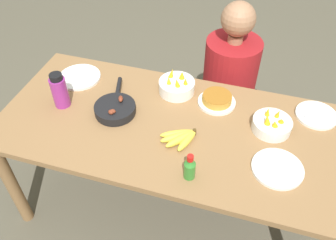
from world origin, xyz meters
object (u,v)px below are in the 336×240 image
Objects in this scene: skillet at (115,109)px; empty_plate_near_front at (277,169)px; fruit_bowl_citrus at (272,124)px; empty_plate_far_left at (80,77)px; frittata_plate_center at (217,100)px; banana_bunch at (181,137)px; water_bottle at (60,91)px; fruit_bowl_mango at (177,86)px; empty_plate_far_right at (316,115)px; person_figure at (227,95)px; hot_sauce_bottle at (190,168)px.

empty_plate_near_front is at bearing -115.60° from skillet.
empty_plate_far_left is at bearing 174.83° from fruit_bowl_citrus.
frittata_plate_center is at bearing -81.62° from skillet.
banana_bunch is 0.71m from water_bottle.
skillet is at bearing 166.92° from banana_bunch.
empty_plate_far_left is (-0.72, 0.31, -0.01)m from banana_bunch.
skillet is 0.38m from fruit_bowl_mango.
skillet is 1.08m from empty_plate_far_right.
hot_sauce_bottle is at bearing -92.12° from person_figure.
empty_plate_near_front is at bearing -6.14° from banana_bunch.
person_figure reaches higher than fruit_bowl_mango.
fruit_bowl_citrus is at bearing -20.97° from frittata_plate_center.
hot_sauce_bottle is (-0.33, -0.42, 0.03)m from fruit_bowl_citrus.
fruit_bowl_mango is 0.18× the size of person_figure.
banana_bunch is 1.33× the size of hot_sauce_bottle.
fruit_bowl_mango is (-0.24, 0.04, 0.01)m from frittata_plate_center.
fruit_bowl_citrus is (-0.23, -0.17, 0.03)m from empty_plate_far_right.
empty_plate_near_front is at bearing -66.81° from person_figure.
fruit_bowl_citrus is 0.70m from person_figure.
banana_bunch is 0.35m from frittata_plate_center.
banana_bunch is 0.75× the size of empty_plate_far_left.
water_bottle is (0.02, -0.24, 0.09)m from empty_plate_far_left.
empty_plate_near_front is 1.19m from water_bottle.
frittata_plate_center is 0.83× the size of empty_plate_far_left.
empty_plate_near_front is (0.87, -0.14, -0.02)m from skillet.
person_figure reaches higher than empty_plate_far_left.
skillet is at bearing 170.69° from empty_plate_near_front.
water_bottle is at bearing -167.11° from empty_plate_far_right.
skillet is 0.32× the size of person_figure.
frittata_plate_center is 0.87× the size of empty_plate_near_front.
empty_plate_far_right is at bearing 46.57° from hot_sauce_bottle.
hot_sauce_bottle is (0.10, -0.21, 0.04)m from banana_bunch.
empty_plate_far_right is 1.10× the size of fruit_bowl_citrus.
hot_sauce_bottle reaches higher than frittata_plate_center.
fruit_bowl_mango is 0.57m from fruit_bowl_citrus.
person_figure reaches higher than banana_bunch.
person_figure is (-0.29, 0.55, -0.32)m from fruit_bowl_citrus.
fruit_bowl_citrus is (-0.05, 0.26, 0.03)m from empty_plate_near_front.
empty_plate_far_right is at bearing 1.22° from fruit_bowl_mango.
empty_plate_far_left is 1.76× the size of hot_sauce_bottle.
empty_plate_far_left is at bearing 163.17° from empty_plate_near_front.
fruit_bowl_mango is 0.65m from water_bottle.
skillet is at bearing -134.85° from fruit_bowl_mango.
water_bottle is 0.84m from hot_sauce_bottle.
fruit_bowl_citrus is (0.55, -0.15, -0.01)m from fruit_bowl_mango.
frittata_plate_center is at bearing 17.45° from water_bottle.
banana_bunch is 0.83m from person_figure.
empty_plate_far_right is (0.65, 0.38, -0.01)m from banana_bunch.
water_bottle is at bearing -162.55° from frittata_plate_center.
fruit_bowl_mango reaches higher than skillet.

